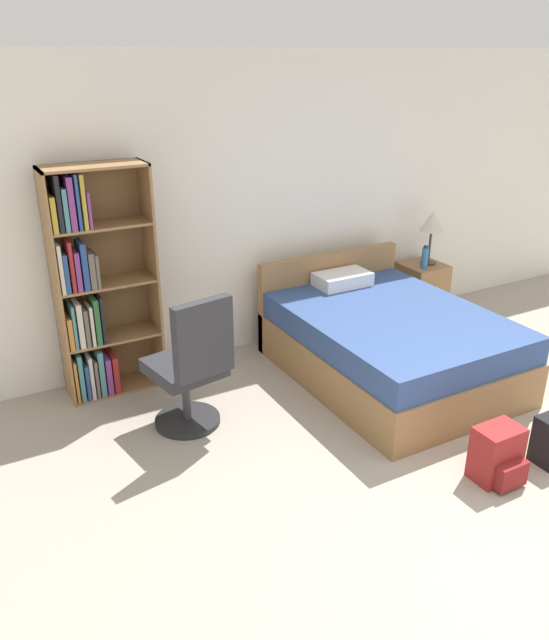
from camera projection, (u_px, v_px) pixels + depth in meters
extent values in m
plane|color=#A39989|center=(539.00, 552.00, 3.47)|extent=(14.00, 14.00, 0.00)
cube|color=white|center=(266.00, 206.00, 5.56)|extent=(9.00, 0.06, 2.60)
cube|color=olive|center=(56.00, 292.00, 4.66)|extent=(0.02, 0.33, 1.82)
cube|color=olive|center=(152.00, 276.00, 4.99)|extent=(0.02, 0.33, 1.82)
cube|color=brown|center=(101.00, 278.00, 4.95)|extent=(0.76, 0.01, 1.82)
cube|color=olive|center=(118.00, 386.00, 5.18)|extent=(0.72, 0.32, 0.02)
cube|color=orange|center=(75.00, 379.00, 4.91)|extent=(0.02, 0.19, 0.35)
cube|color=teal|center=(79.00, 375.00, 4.93)|extent=(0.03, 0.21, 0.39)
cube|color=navy|center=(85.00, 379.00, 4.97)|extent=(0.03, 0.22, 0.30)
cube|color=beige|center=(90.00, 375.00, 4.96)|extent=(0.03, 0.19, 0.36)
cube|color=#665B51|center=(95.00, 376.00, 4.98)|extent=(0.02, 0.18, 0.32)
cube|color=teal|center=(99.00, 370.00, 5.00)|extent=(0.04, 0.22, 0.39)
cube|color=#7A387F|center=(106.00, 372.00, 5.05)|extent=(0.04, 0.24, 0.31)
cube|color=maroon|center=(113.00, 371.00, 5.07)|extent=(0.04, 0.24, 0.32)
cube|color=olive|center=(112.00, 336.00, 5.00)|extent=(0.72, 0.32, 0.02)
cube|color=orange|center=(68.00, 330.00, 4.78)|extent=(0.04, 0.26, 0.26)
cube|color=teal|center=(72.00, 325.00, 4.76)|extent=(0.02, 0.22, 0.35)
cube|color=beige|center=(78.00, 323.00, 4.77)|extent=(0.04, 0.22, 0.36)
cube|color=#665B51|center=(84.00, 324.00, 4.82)|extent=(0.03, 0.25, 0.30)
cube|color=beige|center=(90.00, 323.00, 4.81)|extent=(0.02, 0.20, 0.32)
cube|color=#2D6638|center=(94.00, 318.00, 4.85)|extent=(0.04, 0.26, 0.37)
cube|color=black|center=(99.00, 316.00, 4.86)|extent=(0.02, 0.26, 0.38)
cube|color=olive|center=(106.00, 283.00, 4.82)|extent=(0.72, 0.32, 0.02)
cube|color=beige|center=(59.00, 267.00, 4.55)|extent=(0.03, 0.21, 0.37)
cube|color=navy|center=(64.00, 271.00, 4.60)|extent=(0.03, 0.25, 0.30)
cube|color=maroon|center=(70.00, 265.00, 4.58)|extent=(0.03, 0.20, 0.38)
cube|color=#7A387F|center=(76.00, 270.00, 4.61)|extent=(0.04, 0.20, 0.30)
cube|color=navy|center=(82.00, 265.00, 4.63)|extent=(0.04, 0.20, 0.36)
cube|color=#665B51|center=(89.00, 268.00, 4.68)|extent=(0.04, 0.24, 0.28)
cube|color=#665B51|center=(94.00, 269.00, 4.70)|extent=(0.02, 0.23, 0.26)
cube|color=olive|center=(99.00, 225.00, 4.64)|extent=(0.72, 0.32, 0.02)
cube|color=gold|center=(51.00, 213.00, 4.41)|extent=(0.04, 0.24, 0.26)
cube|color=black|center=(56.00, 202.00, 4.40)|extent=(0.03, 0.25, 0.40)
cube|color=teal|center=(63.00, 208.00, 4.44)|extent=(0.03, 0.24, 0.31)
cube|color=#7A387F|center=(68.00, 202.00, 4.44)|extent=(0.04, 0.24, 0.38)
cube|color=navy|center=(75.00, 201.00, 4.44)|extent=(0.02, 0.20, 0.40)
cube|color=gold|center=(80.00, 200.00, 4.48)|extent=(0.03, 0.26, 0.40)
cube|color=#7A387F|center=(87.00, 209.00, 4.49)|extent=(0.02, 0.19, 0.27)
cube|color=olive|center=(92.00, 166.00, 4.47)|extent=(0.76, 0.33, 0.02)
cube|color=olive|center=(389.00, 357.00, 5.28)|extent=(1.48, 1.97, 0.37)
cube|color=#334C84|center=(392.00, 325.00, 5.16)|extent=(1.45, 1.93, 0.23)
cube|color=olive|center=(329.00, 296.00, 5.95)|extent=(1.48, 0.08, 0.85)
cube|color=white|center=(342.00, 279.00, 5.68)|extent=(0.50, 0.30, 0.12)
cylinder|color=#232326|center=(188.00, 420.00, 4.68)|extent=(0.49, 0.49, 0.04)
cylinder|color=#333338|center=(186.00, 396.00, 4.60)|extent=(0.06, 0.06, 0.38)
cube|color=#2D2D33|center=(184.00, 367.00, 4.51)|extent=(0.56, 0.56, 0.10)
cube|color=#2D2D33|center=(203.00, 339.00, 4.18)|extent=(0.45, 0.16, 0.55)
cube|color=olive|center=(420.00, 291.00, 6.45)|extent=(0.41, 0.43, 0.58)
sphere|color=tan|center=(437.00, 287.00, 6.22)|extent=(0.02, 0.02, 0.02)
cylinder|color=#333333|center=(428.00, 263.00, 6.34)|extent=(0.16, 0.16, 0.02)
cylinder|color=#333333|center=(430.00, 246.00, 6.28)|extent=(0.02, 0.02, 0.32)
cone|color=beige|center=(432.00, 221.00, 6.17)|extent=(0.24, 0.24, 0.19)
cylinder|color=teal|center=(425.00, 258.00, 6.17)|extent=(0.07, 0.07, 0.21)
cylinder|color=#2D2D33|center=(426.00, 247.00, 6.12)|extent=(0.04, 0.04, 0.02)
cube|color=maroon|center=(496.00, 453.00, 4.02)|extent=(0.30, 0.21, 0.37)
cube|color=maroon|center=(511.00, 475.00, 3.94)|extent=(0.23, 0.07, 0.17)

